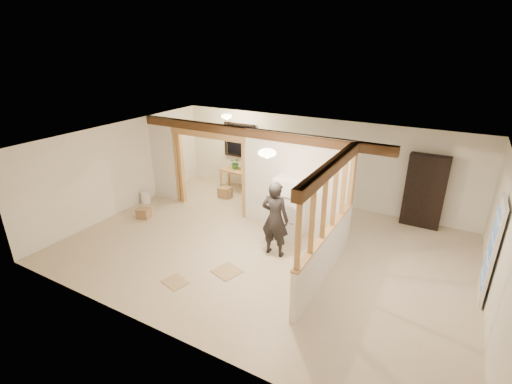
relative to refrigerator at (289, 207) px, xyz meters
The scene contains 30 objects.
floor 1.16m from the refrigerator, 105.96° to the right, with size 9.00×6.50×0.01m, color #C3AF91.
ceiling 1.93m from the refrigerator, 105.96° to the right, with size 9.00×6.50×0.01m, color white.
wall_back 2.48m from the refrigerator, 95.60° to the left, with size 9.00×0.01×2.50m, color white.
wall_front 4.11m from the refrigerator, 93.33° to the right, with size 9.00×0.01×2.50m, color white.
wall_left 4.83m from the refrigerator, behind, with size 0.01×6.50×2.50m, color white.
wall_right 4.37m from the refrigerator, 11.02° to the right, with size 0.01×6.50×2.50m, color white.
partition_left_stub 4.33m from the refrigerator, behind, with size 0.90×0.12×2.50m, color silver.
partition_center 0.60m from the refrigerator, 95.77° to the left, with size 2.80×0.12×2.50m, color silver.
doorway_frame 2.68m from the refrigerator, behind, with size 2.46×0.14×2.20m, color tan.
header_beam_back 2.06m from the refrigerator, 163.36° to the left, with size 7.00×0.18×0.22m, color #4F321B.
header_beam_right 2.44m from the refrigerator, 42.07° to the right, with size 0.18×3.30×0.22m, color #4F321B.
pony_wall 1.86m from the refrigerator, 42.07° to the right, with size 0.12×3.20×1.00m, color silver.
stud_partition 2.04m from the refrigerator, 42.07° to the right, with size 0.14×3.20×1.32m, color tan.
window_back 3.76m from the refrigerator, 140.49° to the left, with size 1.12×0.10×1.10m, color black.
french_door 4.21m from the refrigerator, ahead, with size 0.12×0.86×2.00m, color white.
ceiling_dome_main 2.16m from the refrigerator, 87.30° to the right, with size 0.36×0.36×0.16m, color #FFEABF.
ceiling_dome_util 3.54m from the refrigerator, 151.76° to the left, with size 0.32×0.32×0.14m, color #FFEABF.
hanging_bulb 2.75m from the refrigerator, 161.01° to the left, with size 0.07×0.07×0.07m, color #FFD88C.
refrigerator is the anchor object (origin of this frame).
woman 0.96m from the refrigerator, 85.08° to the right, with size 0.64×0.42×1.76m, color black.
work_table 3.32m from the refrigerator, 144.18° to the left, with size 1.12×0.56×0.70m, color tan.
potted_plant 3.42m from the refrigerator, 144.56° to the left, with size 0.35×0.31×0.39m, color #2C6E2E.
shop_vac 4.58m from the refrigerator, 167.28° to the left, with size 0.41×0.41×0.54m, color #A9120C.
bookshelf 3.54m from the refrigerator, 38.28° to the left, with size 0.96×0.32×1.91m, color black.
bucket 4.61m from the refrigerator, behind, with size 0.28×0.28×0.35m, color white.
box_util_a 3.08m from the refrigerator, 155.30° to the left, with size 0.36×0.31×0.31m, color #936E47.
box_util_b 3.02m from the refrigerator, 154.25° to the left, with size 0.26×0.26×0.24m, color #936E47.
box_front 4.07m from the refrigerator, 164.82° to the right, with size 0.34×0.28×0.28m, color #936E47.
floor_panel_near 2.27m from the refrigerator, 102.33° to the right, with size 0.51×0.51×0.02m, color tan.
floor_panel_far 3.23m from the refrigerator, 111.87° to the right, with size 0.49×0.39×0.02m, color tan.
Camera 1 is at (3.53, -6.71, 4.51)m, focal length 26.00 mm.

